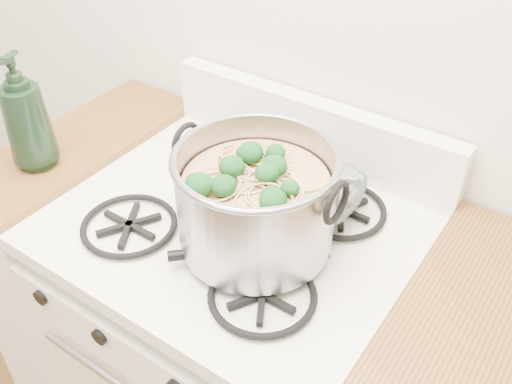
% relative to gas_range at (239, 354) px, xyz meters
% --- Properties ---
extents(gas_range, '(0.76, 0.66, 0.92)m').
position_rel_gas_range_xyz_m(gas_range, '(0.00, 0.00, 0.00)').
color(gas_range, white).
rests_on(gas_range, ground).
extents(counter_left, '(0.25, 0.65, 0.92)m').
position_rel_gas_range_xyz_m(counter_left, '(-0.51, 0.00, 0.02)').
color(counter_left, silver).
rests_on(counter_left, ground).
extents(stock_pot, '(0.34, 0.31, 0.21)m').
position_rel_gas_range_xyz_m(stock_pot, '(0.08, -0.04, 0.58)').
color(stock_pot, gray).
rests_on(stock_pot, gas_range).
extents(spatula, '(0.42, 0.42, 0.02)m').
position_rel_gas_range_xyz_m(spatula, '(0.16, -0.01, 0.50)').
color(spatula, black).
rests_on(spatula, gas_range).
extents(glass_bowl, '(0.10, 0.10, 0.02)m').
position_rel_gas_range_xyz_m(glass_bowl, '(0.11, 0.10, 0.50)').
color(glass_bowl, white).
rests_on(glass_bowl, gas_range).
extents(bottle, '(0.13, 0.13, 0.28)m').
position_rel_gas_range_xyz_m(bottle, '(-0.50, -0.11, 0.62)').
color(bottle, black).
rests_on(bottle, counter_left).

